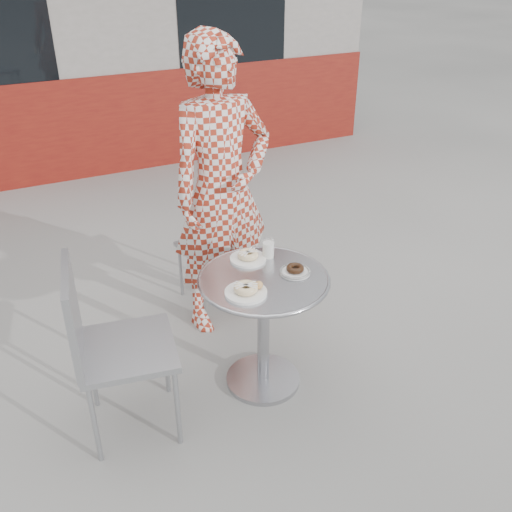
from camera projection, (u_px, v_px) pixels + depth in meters
name	position (u px, v px, depth m)	size (l,w,h in m)	color
ground	(270.00, 382.00, 3.20)	(60.00, 60.00, 0.00)	gray
storefront	(60.00, 2.00, 6.82)	(6.02, 4.55, 3.00)	gray
bistro_table	(264.00, 305.00, 2.96)	(0.68, 0.68, 0.68)	#BCBCC1
chair_far	(213.00, 269.00, 3.81)	(0.42, 0.42, 0.79)	#9FA1A6
chair_left	(129.00, 380.00, 2.79)	(0.52, 0.52, 0.94)	#9FA1A6
seated_person	(222.00, 191.00, 3.32)	(0.65, 0.43, 1.78)	maroon
plate_far	(248.00, 256.00, 3.02)	(0.19, 0.19, 0.05)	white
plate_near	(247.00, 290.00, 2.73)	(0.21, 0.21, 0.05)	white
plate_checker	(295.00, 271.00, 2.91)	(0.16, 0.16, 0.04)	white
milk_cup	(268.00, 249.00, 3.04)	(0.07, 0.07, 0.10)	white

